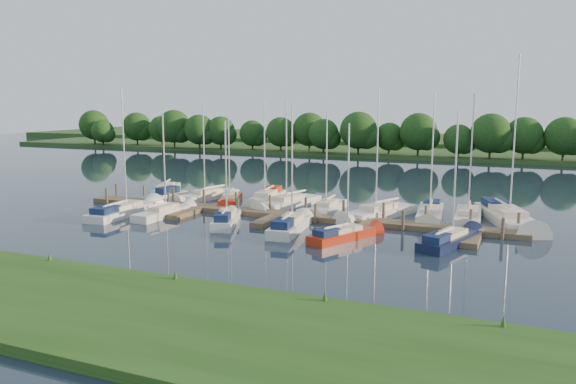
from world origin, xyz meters
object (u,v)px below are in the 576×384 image
at_px(sailboat_n_0, 166,191).
at_px(sailboat_n_5, 288,204).
at_px(dock, 278,216).
at_px(motorboat, 167,196).
at_px(sailboat_s_2, 226,221).

relative_size(sailboat_n_0, sailboat_n_5, 0.96).
relative_size(dock, sailboat_n_5, 3.78).
bearing_deg(motorboat, sailboat_n_0, -44.25).
relative_size(dock, sailboat_s_2, 4.54).
height_order(motorboat, sailboat_s_2, sailboat_s_2).
bearing_deg(sailboat_n_5, sailboat_s_2, 97.11).
height_order(motorboat, sailboat_n_5, sailboat_n_5).
bearing_deg(dock, sailboat_n_0, 156.94).
xyz_separation_m(dock, sailboat_n_0, (-16.59, 7.07, 0.07)).
distance_m(dock, sailboat_n_5, 5.20).
height_order(sailboat_n_0, sailboat_n_5, sailboat_n_5).
distance_m(motorboat, sailboat_s_2, 14.17).
xyz_separation_m(sailboat_n_0, motorboat, (2.22, -2.96, 0.06)).
bearing_deg(sailboat_n_5, sailboat_n_0, 9.36).
bearing_deg(sailboat_n_5, motorboat, 20.95).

